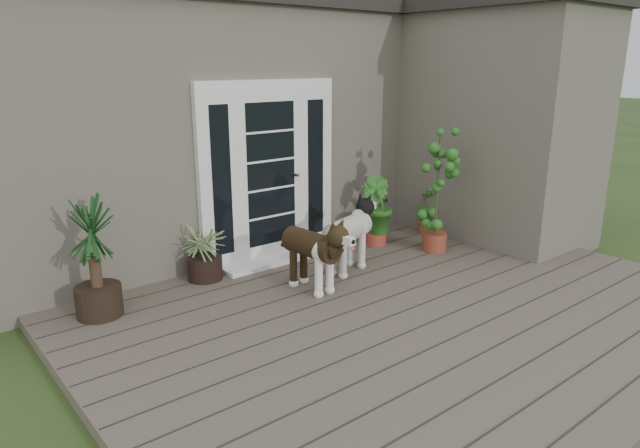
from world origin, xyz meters
TOP-DOWN VIEW (x-y plane):
  - deck at (0.00, 0.40)m, footprint 6.20×4.60m
  - house_main at (0.00, 4.65)m, footprint 7.40×4.00m
  - roof_main at (0.00, 4.65)m, footprint 7.60×4.20m
  - house_wing at (2.90, 1.50)m, footprint 1.60×2.40m
  - roof_wing at (2.90, 1.50)m, footprint 1.80×2.60m
  - door_unit at (-0.20, 2.60)m, footprint 1.90×0.14m
  - door_step at (-0.20, 2.40)m, footprint 1.60×0.40m
  - brindle_dog at (-0.50, 1.40)m, footprint 0.44×0.91m
  - white_dog at (0.16, 1.57)m, footprint 0.96×0.62m
  - spider_plant at (-1.23, 2.40)m, footprint 0.83×0.83m
  - yucca at (-2.47, 2.18)m, footprint 1.03×1.03m
  - herb_a at (1.22, 2.16)m, footprint 0.53×0.53m
  - herb_b at (1.15, 2.09)m, footprint 0.54×0.54m
  - herb_c at (2.14, 2.04)m, footprint 0.48×0.48m
  - sapling at (1.55, 1.44)m, footprint 0.56×0.56m
  - clog_left at (0.07, 2.40)m, footprint 0.15×0.27m
  - clog_right at (0.35, 2.40)m, footprint 0.16×0.30m

SIDE VIEW (x-z plane):
  - deck at x=0.00m, z-range 0.00..0.12m
  - door_step at x=-0.20m, z-range 0.12..0.17m
  - clog_left at x=0.07m, z-range 0.12..0.20m
  - clog_right at x=0.35m, z-range 0.12..0.20m
  - herb_a at x=1.22m, z-range 0.12..0.60m
  - herb_c at x=2.14m, z-range 0.12..0.67m
  - herb_b at x=1.15m, z-range 0.12..0.80m
  - spider_plant at x=-1.23m, z-range 0.12..0.81m
  - brindle_dog at x=-0.50m, z-range 0.12..0.86m
  - white_dog at x=0.16m, z-range 0.12..0.86m
  - yucca at x=-2.47m, z-range 0.12..1.30m
  - sapling at x=1.55m, z-range 0.12..1.78m
  - door_unit at x=-0.20m, z-range 0.12..2.27m
  - house_main at x=0.00m, z-range 0.00..3.10m
  - house_wing at x=2.90m, z-range 0.00..3.10m
  - roof_main at x=0.00m, z-range 3.10..3.30m
  - roof_wing at x=2.90m, z-range 3.10..3.30m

